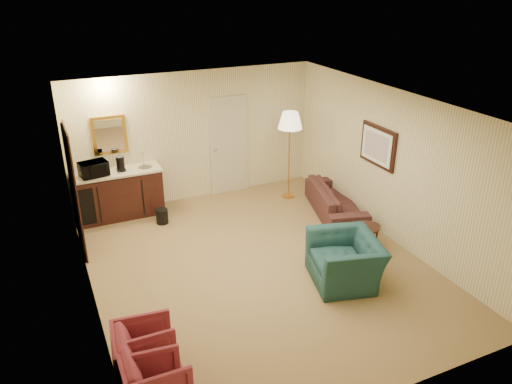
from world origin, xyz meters
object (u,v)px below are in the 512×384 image
waste_bin (162,216)px  coffee_maker (120,164)px  sofa (336,196)px  floor_lamp (289,156)px  coffee_table (360,238)px  rose_chair_near (154,375)px  rose_chair_far (146,351)px  microwave (93,167)px  teal_armchair (346,253)px  wetbar_cabinet (119,194)px

waste_bin → coffee_maker: coffee_maker is taller
sofa → floor_lamp: size_ratio=1.05×
coffee_table → coffee_maker: (-3.35, 2.91, 0.86)m
rose_chair_near → rose_chair_far: size_ratio=1.00×
rose_chair_far → waste_bin: bearing=-10.8°
coffee_maker → microwave: bearing=-161.5°
teal_armchair → floor_lamp: size_ratio=0.60×
rose_chair_near → coffee_table: (3.95, 1.79, -0.15)m
wetbar_cabinet → rose_chair_near: size_ratio=2.31×
coffee_table → coffee_maker: 4.52m
coffee_table → rose_chair_far: bearing=-160.6°
waste_bin → coffee_maker: bearing=132.6°
rose_chair_near → coffee_table: rose_chair_near is taller
teal_armchair → rose_chair_near: size_ratio=1.53×
rose_chair_near → microwave: size_ratio=1.46×
rose_chair_far → coffee_table: size_ratio=1.02×
wetbar_cabinet → teal_armchair: teal_armchair is taller
coffee_maker → sofa: bearing=-10.4°
sofa → microwave: (-4.19, 1.56, 0.71)m
teal_armchair → waste_bin: (-2.02, 3.00, -0.33)m
rose_chair_far → waste_bin: size_ratio=2.54×
rose_chair_far → waste_bin: 3.88m
waste_bin → microwave: microwave is taller
teal_armchair → rose_chair_far: size_ratio=1.52×
coffee_maker → waste_bin: bearing=-34.3°
wetbar_cabinet → rose_chair_far: wetbar_cabinet is taller
teal_armchair → microwave: bearing=-125.1°
sofa → coffee_table: sofa is taller
waste_bin → microwave: (-1.04, 0.56, 0.94)m
coffee_table → coffee_maker: coffee_maker is taller
rose_chair_near → coffee_maker: 4.79m
wetbar_cabinet → sofa: 4.14m
wetbar_cabinet → microwave: bearing=-170.5°
waste_bin → coffee_table: bearing=-39.5°
teal_armchair → sofa: bearing=164.6°
sofa → microwave: microwave is taller
rose_chair_near → teal_armchair: bearing=-70.5°
waste_bin → rose_chair_near: bearing=-105.7°
rose_chair_near → floor_lamp: (3.85, 4.18, 0.55)m
rose_chair_near → coffee_maker: size_ratio=2.51×
coffee_maker → rose_chair_far: bearing=-84.8°
teal_armchair → waste_bin: teal_armchair is taller
microwave → coffee_table: bearing=-48.4°
teal_armchair → microwave: (-3.06, 3.55, 0.61)m
coffee_table → microwave: microwave is taller
coffee_table → floor_lamp: floor_lamp is taller
teal_armchair → rose_chair_far: 3.25m
rose_chair_far → coffee_maker: (0.60, 4.30, 0.70)m
rose_chair_near → coffee_maker: coffee_maker is taller
rose_chair_near → floor_lamp: bearing=-42.2°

